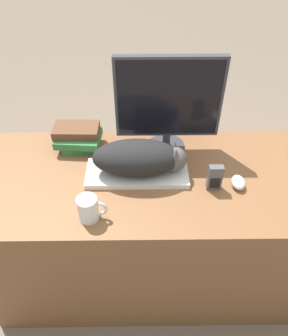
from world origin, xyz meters
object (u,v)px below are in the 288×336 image
at_px(monitor, 169,102).
at_px(computer_mouse, 238,182).
at_px(cat, 141,158).
at_px(coffee_mug, 89,209).
at_px(book_stack, 78,137).
at_px(keyboard, 137,173).
at_px(phone, 215,178).

xyz_separation_m(monitor, computer_mouse, (0.28, -0.26, -0.22)).
relative_size(cat, coffee_mug, 3.53).
bearing_deg(coffee_mug, monitor, 53.73).
distance_m(cat, book_stack, 0.36).
bearing_deg(monitor, computer_mouse, -43.27).
height_order(monitor, coffee_mug, monitor).
bearing_deg(cat, coffee_mug, -129.63).
height_order(keyboard, phone, phone).
distance_m(phone, book_stack, 0.65).
xyz_separation_m(cat, book_stack, (-0.29, 0.20, -0.04)).
distance_m(computer_mouse, book_stack, 0.75).
distance_m(keyboard, monitor, 0.33).
bearing_deg(computer_mouse, book_stack, 158.40).
bearing_deg(keyboard, phone, -14.32).
bearing_deg(cat, phone, -15.10).
bearing_deg(keyboard, monitor, 54.74).
relative_size(computer_mouse, coffee_mug, 0.73).
distance_m(keyboard, book_stack, 0.35).
relative_size(keyboard, phone, 3.75).
xyz_separation_m(computer_mouse, phone, (-0.10, -0.01, 0.04)).
bearing_deg(coffee_mug, keyboard, 52.92).
height_order(cat, computer_mouse, cat).
distance_m(keyboard, phone, 0.33).
xyz_separation_m(computer_mouse, book_stack, (-0.69, 0.27, 0.04)).
bearing_deg(book_stack, coffee_mug, -77.13).
height_order(keyboard, computer_mouse, computer_mouse).
relative_size(computer_mouse, phone, 0.69).
xyz_separation_m(monitor, coffee_mug, (-0.31, -0.43, -0.19)).
bearing_deg(keyboard, cat, -0.00).
height_order(coffee_mug, book_stack, book_stack).
bearing_deg(phone, computer_mouse, 4.78).
bearing_deg(keyboard, computer_mouse, -9.71).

